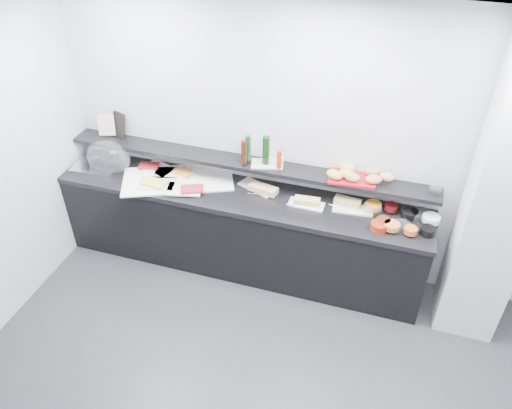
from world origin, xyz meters
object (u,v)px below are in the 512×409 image
(condiment_tray, at_px, (267,164))
(carafe, at_px, (438,179))
(cloche_base, at_px, (97,167))
(bread_tray, at_px, (352,177))
(sandwich_plate_mid, at_px, (306,204))
(framed_print, at_px, (118,124))

(condiment_tray, distance_m, carafe, 1.51)
(condiment_tray, bearing_deg, carafe, -15.89)
(cloche_base, relative_size, bread_tray, 1.11)
(cloche_base, distance_m, bread_tray, 2.56)
(bread_tray, bearing_deg, condiment_tray, 174.76)
(cloche_base, xyz_separation_m, carafe, (3.25, 0.19, 0.38))
(cloche_base, relative_size, sandwich_plate_mid, 1.41)
(condiment_tray, bearing_deg, cloche_base, 171.86)
(cloche_base, distance_m, framed_print, 0.48)
(sandwich_plate_mid, distance_m, framed_print, 2.08)
(bread_tray, bearing_deg, cloche_base, 179.07)
(cloche_base, bearing_deg, sandwich_plate_mid, -4.37)
(framed_print, xyz_separation_m, bread_tray, (2.39, -0.06, -0.12))
(framed_print, height_order, condiment_tray, framed_print)
(condiment_tray, height_order, carafe, carafe)
(cloche_base, relative_size, framed_print, 1.77)
(sandwich_plate_mid, relative_size, framed_print, 1.25)
(sandwich_plate_mid, xyz_separation_m, framed_print, (-2.03, 0.25, 0.37))
(sandwich_plate_mid, xyz_separation_m, bread_tray, (0.36, 0.19, 0.25))
(bread_tray, distance_m, carafe, 0.73)
(framed_print, height_order, carafe, carafe)
(condiment_tray, bearing_deg, framed_print, 162.28)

